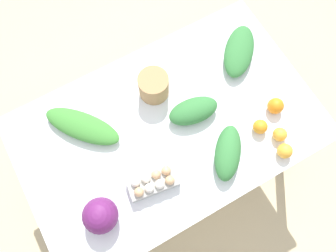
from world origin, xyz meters
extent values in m
plane|color=#C6B289|center=(0.00, 0.00, 0.00)|extent=(8.00, 8.00, 0.00)
cube|color=silver|center=(0.00, 0.00, 0.71)|extent=(1.44, 0.90, 0.03)
cylinder|color=brown|center=(0.66, -0.39, 0.35)|extent=(0.06, 0.06, 0.69)
cylinder|color=brown|center=(-0.66, 0.39, 0.35)|extent=(0.06, 0.06, 0.69)
cylinder|color=brown|center=(0.66, 0.39, 0.35)|extent=(0.06, 0.06, 0.69)
sphere|color=#601E5B|center=(-0.45, -0.22, 0.80)|extent=(0.15, 0.15, 0.15)
cube|color=#A8A8A3|center=(-0.19, -0.20, 0.75)|extent=(0.24, 0.13, 0.06)
sphere|color=tan|center=(-0.12, -0.19, 0.80)|extent=(0.04, 0.04, 0.04)
sphere|color=tan|center=(-0.16, -0.18, 0.80)|extent=(0.04, 0.04, 0.04)
sphere|color=white|center=(-0.21, -0.18, 0.80)|extent=(0.04, 0.04, 0.04)
sphere|color=white|center=(-0.26, -0.17, 0.80)|extent=(0.04, 0.04, 0.04)
sphere|color=tan|center=(-0.12, -0.24, 0.80)|extent=(0.04, 0.04, 0.04)
sphere|color=white|center=(-0.17, -0.23, 0.80)|extent=(0.04, 0.04, 0.04)
sphere|color=white|center=(-0.22, -0.22, 0.80)|extent=(0.04, 0.04, 0.04)
sphere|color=tan|center=(-0.26, -0.22, 0.80)|extent=(0.04, 0.04, 0.04)
cylinder|color=#A87F51|center=(0.03, 0.20, 0.79)|extent=(0.15, 0.15, 0.14)
ellipsoid|color=#337538|center=(0.51, 0.17, 0.76)|extent=(0.32, 0.32, 0.08)
ellipsoid|color=#337538|center=(0.14, 0.00, 0.77)|extent=(0.26, 0.16, 0.09)
ellipsoid|color=#3D8433|center=(-0.36, 0.19, 0.76)|extent=(0.34, 0.38, 0.07)
ellipsoid|color=#337538|center=(0.17, -0.25, 0.77)|extent=(0.26, 0.28, 0.10)
sphere|color=orange|center=(0.38, -0.22, 0.76)|extent=(0.07, 0.07, 0.07)
sphere|color=#F9A833|center=(0.44, -0.30, 0.76)|extent=(0.07, 0.07, 0.07)
sphere|color=#F9A833|center=(0.41, -0.37, 0.76)|extent=(0.07, 0.07, 0.07)
sphere|color=orange|center=(0.50, -0.17, 0.76)|extent=(0.08, 0.08, 0.08)
camera|label=1|loc=(-0.24, -0.42, 2.23)|focal=35.00mm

